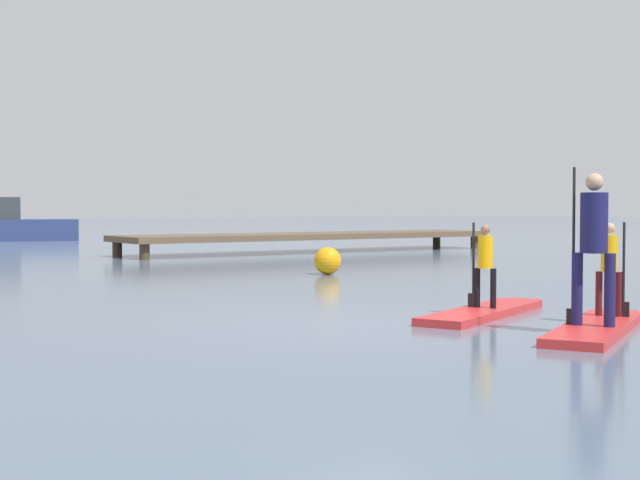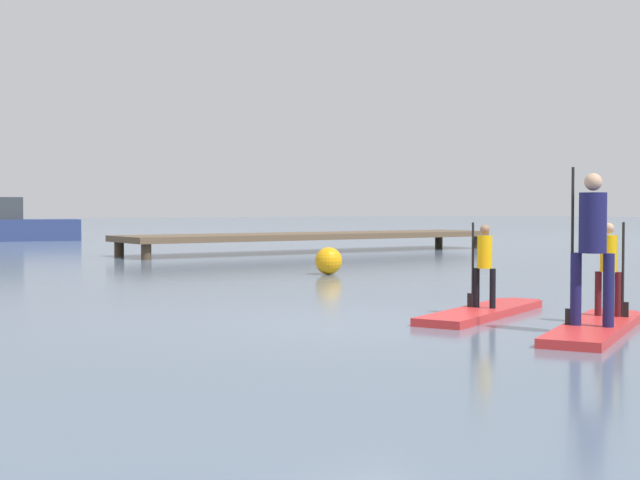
% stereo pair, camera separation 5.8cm
% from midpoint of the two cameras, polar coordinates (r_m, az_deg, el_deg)
% --- Properties ---
extents(ground_plane, '(240.00, 240.00, 0.00)m').
position_cam_midpoint_polar(ground_plane, '(10.80, 3.01, -5.44)').
color(ground_plane, slate).
extents(paddleboard_near, '(3.02, 1.73, 0.10)m').
position_cam_midpoint_polar(paddleboard_near, '(11.94, 10.58, -4.51)').
color(paddleboard_near, red).
rests_on(paddleboard_near, ground).
extents(paddler_child_solo, '(0.25, 0.37, 1.12)m').
position_cam_midpoint_polar(paddler_child_solo, '(11.89, 10.54, -1.34)').
color(paddler_child_solo, black).
rests_on(paddler_child_solo, paddleboard_near).
extents(paddleboard_far, '(3.00, 1.98, 0.10)m').
position_cam_midpoint_polar(paddleboard_far, '(10.68, 17.38, -5.34)').
color(paddleboard_far, red).
rests_on(paddleboard_far, ground).
extents(paddler_adult, '(0.41, 0.48, 1.76)m').
position_cam_midpoint_polar(paddler_adult, '(10.31, 17.12, 0.10)').
color(paddler_adult, '#19194C').
rests_on(paddler_adult, paddleboard_far).
extents(paddler_child_front, '(0.27, 0.36, 1.14)m').
position_cam_midpoint_polar(paddler_child_front, '(11.34, 18.12, -1.46)').
color(paddler_child_front, '#4C1419').
rests_on(paddler_child_front, paddleboard_far).
extents(floating_dock, '(13.03, 2.60, 0.61)m').
position_cam_midpoint_polar(floating_dock, '(28.82, -0.31, 0.26)').
color(floating_dock, brown).
rests_on(floating_dock, ground).
extents(mooring_buoy_near, '(0.58, 0.58, 0.58)m').
position_cam_midpoint_polar(mooring_buoy_near, '(18.99, 0.64, -1.34)').
color(mooring_buoy_near, orange).
rests_on(mooring_buoy_near, ground).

